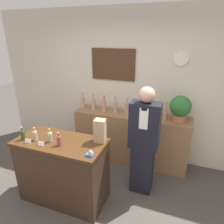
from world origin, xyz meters
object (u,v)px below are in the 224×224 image
at_px(paper_bag, 100,131).
at_px(potted_plant, 180,108).
at_px(shopkeeper, 144,143).
at_px(tape_dispenser, 90,154).

bearing_deg(paper_bag, potted_plant, 47.99).
distance_m(shopkeeper, potted_plant, 0.86).
xyz_separation_m(potted_plant, tape_dispenser, (-0.91, -1.38, -0.21)).
bearing_deg(paper_bag, shopkeeper, 37.18).
bearing_deg(tape_dispenser, shopkeeper, 56.79).
height_order(paper_bag, tape_dispenser, paper_bag).
distance_m(shopkeeper, paper_bag, 0.69).
bearing_deg(potted_plant, paper_bag, -132.01).
xyz_separation_m(shopkeeper, paper_bag, (-0.51, -0.38, 0.28)).
xyz_separation_m(potted_plant, paper_bag, (-0.93, -1.03, -0.08)).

